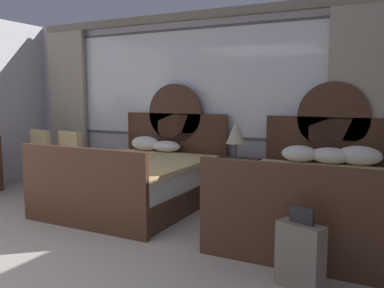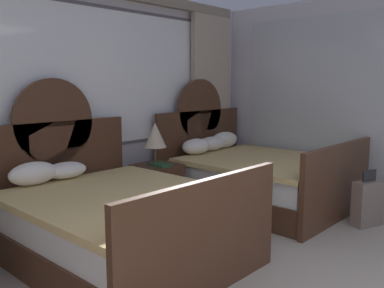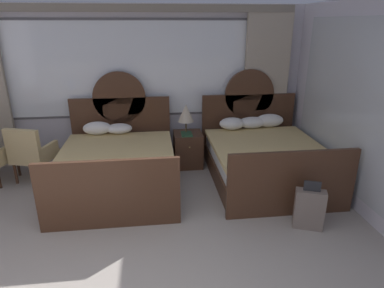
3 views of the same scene
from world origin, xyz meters
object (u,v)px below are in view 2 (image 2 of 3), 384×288
(bed_near_mirror, at_px, (256,177))
(nightstand_between_beds, at_px, (157,189))
(bed_near_window, at_px, (114,220))
(table_lamp_on_nightstand, at_px, (155,136))
(suitcase_on_floor, at_px, (368,203))
(book_on_nightstand, at_px, (160,165))

(bed_near_mirror, height_order, nightstand_between_beds, bed_near_mirror)
(bed_near_window, distance_m, bed_near_mirror, 2.30)
(table_lamp_on_nightstand, bearing_deg, suitcase_on_floor, -57.76)
(table_lamp_on_nightstand, bearing_deg, bed_near_window, -149.34)
(nightstand_between_beds, xyz_separation_m, table_lamp_on_nightstand, (-0.03, -0.02, 0.66))
(nightstand_between_beds, distance_m, suitcase_on_floor, 2.43)
(bed_near_window, height_order, book_on_nightstand, bed_near_window)
(table_lamp_on_nightstand, distance_m, suitcase_on_floor, 2.53)
(bed_near_mirror, relative_size, table_lamp_on_nightstand, 4.18)
(book_on_nightstand, relative_size, suitcase_on_floor, 0.41)
(bed_near_window, height_order, suitcase_on_floor, bed_near_window)
(table_lamp_on_nightstand, height_order, book_on_nightstand, table_lamp_on_nightstand)
(bed_near_mirror, height_order, book_on_nightstand, bed_near_mirror)
(nightstand_between_beds, height_order, suitcase_on_floor, suitcase_on_floor)
(suitcase_on_floor, bearing_deg, nightstand_between_beds, 121.34)
(bed_near_mirror, bearing_deg, nightstand_between_beds, 149.91)
(nightstand_between_beds, bearing_deg, bed_near_window, -149.47)
(suitcase_on_floor, bearing_deg, bed_near_window, 150.02)
(bed_near_mirror, distance_m, suitcase_on_floor, 1.42)
(bed_near_window, distance_m, book_on_nightstand, 1.29)
(table_lamp_on_nightstand, xyz_separation_m, book_on_nightstand, (0.00, -0.08, -0.34))
(book_on_nightstand, bearing_deg, nightstand_between_beds, 71.30)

